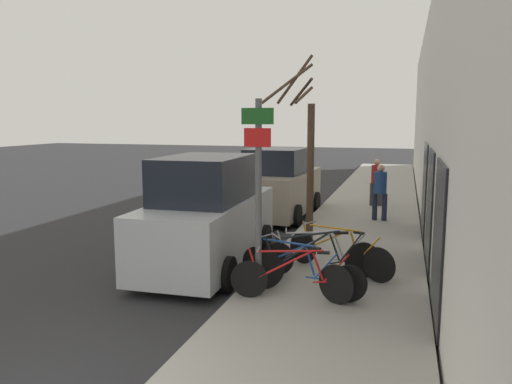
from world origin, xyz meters
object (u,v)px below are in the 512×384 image
object	(u,v)px
bicycle_0	(298,278)
parked_car_0	(207,217)
bicycle_1	(294,270)
pedestrian_far	(380,188)
signpost	(258,190)
pedestrian_near	(376,179)
bicycle_2	(315,262)
bicycle_3	(321,256)
bicycle_4	(339,253)
parked_car_1	(279,186)
street_tree	(308,161)

from	to	relation	value
bicycle_0	parked_car_0	size ratio (longest dim) A/B	0.49
bicycle_1	pedestrian_far	xyz separation A→B (m)	(1.09, 6.77, 0.57)
signpost	parked_car_0	distance (m)	2.52
parked_car_0	pedestrian_near	world-z (taller)	parked_car_0
signpost	bicycle_2	distance (m)	1.82
bicycle_3	bicycle_4	size ratio (longest dim) A/B	1.03
bicycle_4	pedestrian_far	world-z (taller)	pedestrian_far
bicycle_1	parked_car_1	xyz separation A→B (m)	(-2.06, 7.12, 0.48)
bicycle_0	pedestrian_near	bearing A→B (deg)	-12.69
pedestrian_near	parked_car_0	bearing A→B (deg)	-120.95
parked_car_0	parked_car_1	xyz separation A→B (m)	(0.11, 5.71, -0.05)
bicycle_2	bicycle_4	size ratio (longest dim) A/B	1.00
bicycle_0	bicycle_3	bearing A→B (deg)	-14.45
signpost	pedestrian_far	world-z (taller)	signpost
signpost	bicycle_4	size ratio (longest dim) A/B	1.51
bicycle_0	street_tree	size ratio (longest dim) A/B	0.51
bicycle_0	bicycle_1	bearing A→B (deg)	14.30
parked_car_1	bicycle_0	bearing A→B (deg)	-71.28
parked_car_0	bicycle_0	bearing A→B (deg)	-38.99
bicycle_1	parked_car_1	world-z (taller)	parked_car_1
parked_car_1	pedestrian_far	distance (m)	3.17
bicycle_0	bicycle_3	xyz separation A→B (m)	(0.14, 1.39, 0.01)
bicycle_2	pedestrian_near	xyz separation A→B (m)	(0.57, 8.77, 0.52)
bicycle_3	pedestrian_near	size ratio (longest dim) A/B	1.38
parked_car_1	street_tree	distance (m)	4.68
bicycle_1	parked_car_0	world-z (taller)	parked_car_0
bicycle_2	parked_car_0	distance (m)	2.64
signpost	pedestrian_far	bearing A→B (deg)	76.97
bicycle_1	pedestrian_near	bearing A→B (deg)	18.90
bicycle_3	parked_car_1	bearing A→B (deg)	6.99
bicycle_2	parked_car_0	xyz separation A→B (m)	(-2.44, 0.87, 0.51)
parked_car_0	parked_car_1	world-z (taller)	parked_car_0
bicycle_1	bicycle_3	bearing A→B (deg)	8.52
bicycle_2	pedestrian_far	distance (m)	6.31
signpost	bicycle_0	distance (m)	1.59
bicycle_3	pedestrian_near	distance (m)	8.30
bicycle_4	parked_car_1	world-z (taller)	parked_car_1
parked_car_0	street_tree	size ratio (longest dim) A/B	1.05
signpost	parked_car_1	world-z (taller)	signpost
signpost	pedestrian_near	bearing A→B (deg)	81.77
bicycle_0	bicycle_1	world-z (taller)	bicycle_1
bicycle_0	bicycle_4	distance (m)	1.75
bicycle_0	bicycle_1	size ratio (longest dim) A/B	1.03
bicycle_0	street_tree	distance (m)	3.70
street_tree	bicycle_3	bearing A→B (deg)	-71.35
bicycle_2	bicycle_4	distance (m)	0.86
street_tree	pedestrian_near	bearing A→B (deg)	79.45
bicycle_2	pedestrian_near	bearing A→B (deg)	-37.70
signpost	bicycle_4	distance (m)	2.45
bicycle_2	pedestrian_far	size ratio (longest dim) A/B	1.32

